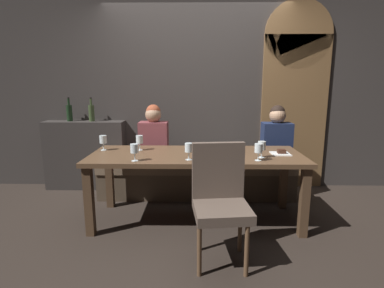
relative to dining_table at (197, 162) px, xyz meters
The scene contains 19 objects.
ground 0.65m from the dining_table, ahead, with size 9.00×9.00×0.00m, color black.
back_wall_tiled 1.49m from the dining_table, 90.00° to the left, with size 6.00×0.12×3.00m, color #383330.
arched_door 1.91m from the dining_table, 40.43° to the left, with size 0.90×0.05×2.55m.
back_counter 1.87m from the dining_table, 146.14° to the left, with size 1.10×0.28×0.95m, color #2F2B29.
dining_table is the anchor object (origin of this frame).
banquette_bench 0.82m from the dining_table, 90.00° to the left, with size 2.50×0.44×0.45m.
chair_near_side 0.75m from the dining_table, 74.71° to the right, with size 0.48×0.48×0.98m.
diner_redhead 0.92m from the dining_table, 126.94° to the left, with size 0.36×0.24×0.75m.
diner_bearded 1.23m from the dining_table, 34.15° to the left, with size 0.36×0.24×0.75m.
wine_bottle_dark_red 2.08m from the dining_table, 148.93° to the left, with size 0.08×0.08×0.33m.
wine_bottle_pale_label 1.82m from the dining_table, 144.02° to the left, with size 0.08×0.08×0.33m.
wine_glass_near_right 0.34m from the dining_table, 105.54° to the right, with size 0.08×0.08×0.16m.
wine_glass_far_right 0.69m from the dining_table, 152.02° to the right, with size 0.08×0.08×0.16m.
wine_glass_end_right 0.69m from the dining_table, 13.85° to the right, with size 0.08×0.08×0.16m.
wine_glass_near_left 1.05m from the dining_table, behind, with size 0.08×0.08×0.16m.
wine_glass_far_left 0.67m from the dining_table, 165.60° to the left, with size 0.08×0.08×0.16m.
wine_glass_center_back 0.68m from the dining_table, 25.19° to the right, with size 0.08×0.08×0.16m.
espresso_cup 0.40m from the dining_table, 13.33° to the right, with size 0.12×0.12×0.06m.
dessert_plate 0.88m from the dining_table, ahead, with size 0.19×0.19×0.05m.
Camera 1 is at (-0.00, -3.08, 1.46)m, focal length 28.38 mm.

